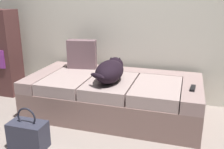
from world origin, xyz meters
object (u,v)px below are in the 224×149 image
couch (113,96)px  handbag (28,135)px  dog_dark (110,70)px  tv_remote (193,88)px  throw_pillow (82,54)px

couch → handbag: bearing=-120.8°
dog_dark → couch: bearing=87.6°
couch → dog_dark: dog_dark is taller
tv_remote → throw_pillow: (-1.29, 0.38, 0.16)m
throw_pillow → handbag: size_ratio=0.90×
couch → tv_remote: (0.82, -0.12, 0.22)m
dog_dark → tv_remote: 0.83m
tv_remote → dog_dark: bearing=-176.6°
dog_dark → tv_remote: (0.82, -0.02, -0.10)m
couch → tv_remote: size_ratio=12.25×
couch → handbag: 1.00m
couch → throw_pillow: (-0.47, 0.26, 0.38)m
couch → dog_dark: bearing=-92.4°
couch → throw_pillow: 0.66m
couch → throw_pillow: bearing=151.4°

